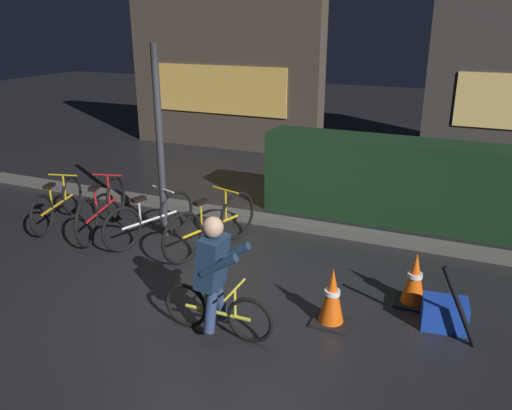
{
  "coord_description": "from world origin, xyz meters",
  "views": [
    {
      "loc": [
        2.54,
        -4.69,
        2.98
      ],
      "look_at": [
        0.2,
        0.6,
        0.9
      ],
      "focal_mm": 36.69,
      "sensor_mm": 36.0,
      "label": 1
    }
  ],
  "objects_px": {
    "cyclist": "(215,276)",
    "closed_umbrella": "(459,307)",
    "parked_bike_leftmost": "(58,204)",
    "parked_bike_center_right": "(211,225)",
    "street_post": "(160,145)",
    "parked_bike_left_mid": "(102,209)",
    "traffic_cone_far": "(415,280)",
    "parked_bike_center_left": "(150,219)",
    "blue_crate": "(444,314)",
    "traffic_cone_near": "(332,297)"
  },
  "relations": [
    {
      "from": "street_post",
      "to": "blue_crate",
      "type": "distance_m",
      "value": 4.2
    },
    {
      "from": "blue_crate",
      "to": "parked_bike_center_right",
      "type": "bearing_deg",
      "value": 167.1
    },
    {
      "from": "traffic_cone_near",
      "to": "blue_crate",
      "type": "relative_size",
      "value": 1.42
    },
    {
      "from": "traffic_cone_far",
      "to": "blue_crate",
      "type": "bearing_deg",
      "value": -43.9
    },
    {
      "from": "parked_bike_center_right",
      "to": "traffic_cone_near",
      "type": "distance_m",
      "value": 2.27
    },
    {
      "from": "parked_bike_leftmost",
      "to": "traffic_cone_far",
      "type": "distance_m",
      "value": 5.3
    },
    {
      "from": "parked_bike_leftmost",
      "to": "parked_bike_center_right",
      "type": "distance_m",
      "value": 2.6
    },
    {
      "from": "street_post",
      "to": "traffic_cone_far",
      "type": "xyz_separation_m",
      "value": [
        3.57,
        -0.56,
        -1.04
      ]
    },
    {
      "from": "traffic_cone_near",
      "to": "parked_bike_center_left",
      "type": "bearing_deg",
      "value": 160.55
    },
    {
      "from": "blue_crate",
      "to": "cyclist",
      "type": "height_order",
      "value": "cyclist"
    },
    {
      "from": "street_post",
      "to": "parked_bike_leftmost",
      "type": "relative_size",
      "value": 1.79
    },
    {
      "from": "traffic_cone_near",
      "to": "parked_bike_left_mid",
      "type": "bearing_deg",
      "value": 164.67
    },
    {
      "from": "street_post",
      "to": "parked_bike_leftmost",
      "type": "xyz_separation_m",
      "value": [
        -1.72,
        -0.29,
        -1.01
      ]
    },
    {
      "from": "parked_bike_left_mid",
      "to": "cyclist",
      "type": "bearing_deg",
      "value": -137.29
    },
    {
      "from": "traffic_cone_far",
      "to": "blue_crate",
      "type": "xyz_separation_m",
      "value": [
        0.36,
        -0.34,
        -0.14
      ]
    },
    {
      "from": "street_post",
      "to": "parked_bike_center_left",
      "type": "xyz_separation_m",
      "value": [
        -0.06,
        -0.27,
        -1.01
      ]
    },
    {
      "from": "parked_bike_left_mid",
      "to": "closed_umbrella",
      "type": "height_order",
      "value": "parked_bike_left_mid"
    },
    {
      "from": "parked_bike_left_mid",
      "to": "cyclist",
      "type": "xyz_separation_m",
      "value": [
        2.74,
        -1.65,
        0.27
      ]
    },
    {
      "from": "street_post",
      "to": "parked_bike_center_right",
      "type": "xyz_separation_m",
      "value": [
        0.88,
        -0.2,
        -0.98
      ]
    },
    {
      "from": "parked_bike_leftmost",
      "to": "traffic_cone_near",
      "type": "xyz_separation_m",
      "value": [
        4.58,
        -1.01,
        -0.02
      ]
    },
    {
      "from": "blue_crate",
      "to": "closed_umbrella",
      "type": "height_order",
      "value": "closed_umbrella"
    },
    {
      "from": "closed_umbrella",
      "to": "parked_bike_leftmost",
      "type": "bearing_deg",
      "value": -10.36
    },
    {
      "from": "street_post",
      "to": "blue_crate",
      "type": "xyz_separation_m",
      "value": [
        3.93,
        -0.9,
        -1.19
      ]
    },
    {
      "from": "traffic_cone_far",
      "to": "parked_bike_center_left",
      "type": "bearing_deg",
      "value": 175.45
    },
    {
      "from": "traffic_cone_far",
      "to": "closed_umbrella",
      "type": "distance_m",
      "value": 0.77
    },
    {
      "from": "street_post",
      "to": "parked_bike_left_mid",
      "type": "bearing_deg",
      "value": -162.88
    },
    {
      "from": "street_post",
      "to": "cyclist",
      "type": "height_order",
      "value": "street_post"
    },
    {
      "from": "parked_bike_left_mid",
      "to": "closed_umbrella",
      "type": "distance_m",
      "value": 5.02
    },
    {
      "from": "street_post",
      "to": "closed_umbrella",
      "type": "height_order",
      "value": "street_post"
    },
    {
      "from": "parked_bike_leftmost",
      "to": "closed_umbrella",
      "type": "height_order",
      "value": "closed_umbrella"
    },
    {
      "from": "parked_bike_center_left",
      "to": "parked_bike_center_right",
      "type": "height_order",
      "value": "parked_bike_center_right"
    },
    {
      "from": "parked_bike_center_left",
      "to": "street_post",
      "type": "bearing_deg",
      "value": 5.96
    },
    {
      "from": "parked_bike_center_right",
      "to": "cyclist",
      "type": "relative_size",
      "value": 1.35
    },
    {
      "from": "parked_bike_center_left",
      "to": "parked_bike_center_right",
      "type": "bearing_deg",
      "value": -67.52
    },
    {
      "from": "cyclist",
      "to": "closed_umbrella",
      "type": "bearing_deg",
      "value": 18.49
    },
    {
      "from": "parked_bike_leftmost",
      "to": "blue_crate",
      "type": "distance_m",
      "value": 5.68
    },
    {
      "from": "parked_bike_leftmost",
      "to": "street_post",
      "type": "bearing_deg",
      "value": -96.23
    },
    {
      "from": "parked_bike_left_mid",
      "to": "blue_crate",
      "type": "bearing_deg",
      "value": -113.74
    },
    {
      "from": "parked_bike_center_right",
      "to": "blue_crate",
      "type": "xyz_separation_m",
      "value": [
        3.05,
        -0.7,
        -0.21
      ]
    },
    {
      "from": "street_post",
      "to": "closed_umbrella",
      "type": "xyz_separation_m",
      "value": [
        4.06,
        -1.15,
        -0.94
      ]
    },
    {
      "from": "parked_bike_center_right",
      "to": "parked_bike_leftmost",
      "type": "bearing_deg",
      "value": 108.08
    },
    {
      "from": "street_post",
      "to": "traffic_cone_far",
      "type": "bearing_deg",
      "value": -8.88
    },
    {
      "from": "blue_crate",
      "to": "cyclist",
      "type": "bearing_deg",
      "value": -153.81
    },
    {
      "from": "parked_bike_center_left",
      "to": "blue_crate",
      "type": "distance_m",
      "value": 4.04
    },
    {
      "from": "street_post",
      "to": "parked_bike_leftmost",
      "type": "height_order",
      "value": "street_post"
    },
    {
      "from": "street_post",
      "to": "blue_crate",
      "type": "bearing_deg",
      "value": -12.9
    },
    {
      "from": "street_post",
      "to": "parked_bike_center_right",
      "type": "height_order",
      "value": "street_post"
    },
    {
      "from": "cyclist",
      "to": "closed_umbrella",
      "type": "height_order",
      "value": "cyclist"
    },
    {
      "from": "parked_bike_center_right",
      "to": "traffic_cone_near",
      "type": "relative_size",
      "value": 2.68
    },
    {
      "from": "cyclist",
      "to": "traffic_cone_far",
      "type": "bearing_deg",
      "value": 37.63
    }
  ]
}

